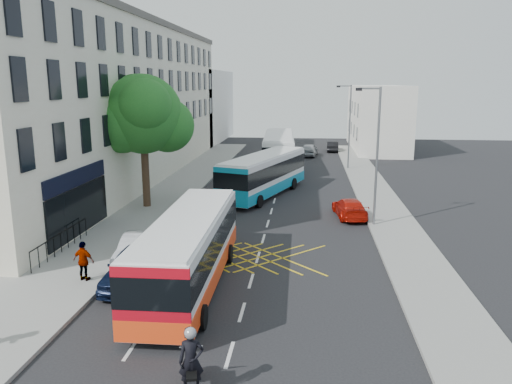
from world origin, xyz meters
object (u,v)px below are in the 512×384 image
(parked_car_silver, at_px, (138,249))
(distant_car_grey, at_px, (286,151))
(motorbike, at_px, (191,365))
(parked_car_blue, at_px, (134,266))
(street_tree, at_px, (142,115))
(red_hatchback, at_px, (350,208))
(bus_mid, at_px, (264,174))
(bus_near, at_px, (189,250))
(lamp_near, at_px, (376,149))
(lamp_far, at_px, (349,122))
(pedestrian_far, at_px, (84,261))
(distant_car_silver, at_px, (309,150))
(distant_car_dark, at_px, (332,146))
(bus_far, at_px, (279,150))

(parked_car_silver, distance_m, distant_car_grey, 35.95)
(motorbike, bearing_deg, parked_car_blue, 106.26)
(street_tree, bearing_deg, red_hatchback, -4.02)
(motorbike, relative_size, parked_car_blue, 0.50)
(bus_mid, height_order, red_hatchback, bus_mid)
(bus_near, bearing_deg, lamp_near, 47.73)
(street_tree, bearing_deg, distant_car_grey, 71.72)
(parked_car_blue, bearing_deg, street_tree, 105.55)
(parked_car_blue, xyz_separation_m, parked_car_silver, (-0.70, 2.54, -0.10))
(parked_car_silver, height_order, distant_car_grey, parked_car_silver)
(lamp_near, xyz_separation_m, distant_car_grey, (-6.35, 28.27, -4.01))
(lamp_far, relative_size, pedestrian_far, 4.67)
(motorbike, relative_size, pedestrian_far, 1.34)
(lamp_near, xyz_separation_m, bus_mid, (-7.11, 7.69, -2.98))
(distant_car_silver, distance_m, distant_car_dark, 5.26)
(bus_mid, distance_m, pedestrian_far, 18.71)
(bus_far, bearing_deg, distant_car_silver, 68.64)
(distant_car_silver, bearing_deg, street_tree, 72.80)
(bus_near, bearing_deg, bus_far, 85.34)
(red_hatchback, xyz_separation_m, distant_car_silver, (-2.54, 26.75, 0.13))
(distant_car_grey, xyz_separation_m, distant_car_dark, (5.52, 4.89, 0.03))
(street_tree, distance_m, distant_car_dark, 33.71)
(lamp_near, height_order, parked_car_silver, lamp_near)
(bus_far, distance_m, motorbike, 37.03)
(lamp_near, bearing_deg, distant_car_dark, 91.42)
(street_tree, xyz_separation_m, distant_car_silver, (11.01, 25.79, -5.56))
(bus_mid, relative_size, distant_car_silver, 2.61)
(bus_far, bearing_deg, bus_mid, -94.73)
(bus_near, height_order, distant_car_dark, bus_near)
(street_tree, bearing_deg, lamp_near, -11.40)
(lamp_near, bearing_deg, bus_mid, 132.75)
(lamp_far, distance_m, distant_car_silver, 10.27)
(bus_near, xyz_separation_m, distant_car_dark, (7.85, 43.00, -0.97))
(red_hatchback, relative_size, distant_car_silver, 0.97)
(distant_car_grey, height_order, pedestrian_far, pedestrian_far)
(bus_far, bearing_deg, lamp_far, -1.04)
(bus_mid, height_order, parked_car_silver, bus_mid)
(bus_near, relative_size, distant_car_silver, 2.52)
(street_tree, relative_size, lamp_far, 1.10)
(parked_car_silver, xyz_separation_m, distant_car_grey, (5.45, 35.54, -0.07))
(street_tree, relative_size, distant_car_silver, 2.04)
(bus_near, xyz_separation_m, red_hatchback, (7.52, 11.85, -1.00))
(lamp_near, xyz_separation_m, distant_car_silver, (-3.70, 28.76, -3.88))
(street_tree, distance_m, bus_mid, 10.09)
(motorbike, xyz_separation_m, distant_car_silver, (3.18, 45.98, -0.24))
(lamp_near, height_order, distant_car_silver, lamp_near)
(bus_mid, xyz_separation_m, distant_car_grey, (0.76, 20.58, -1.02))
(lamp_near, height_order, bus_mid, lamp_near)
(parked_car_silver, bearing_deg, red_hatchback, 37.64)
(bus_far, distance_m, pedestrian_far, 30.49)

